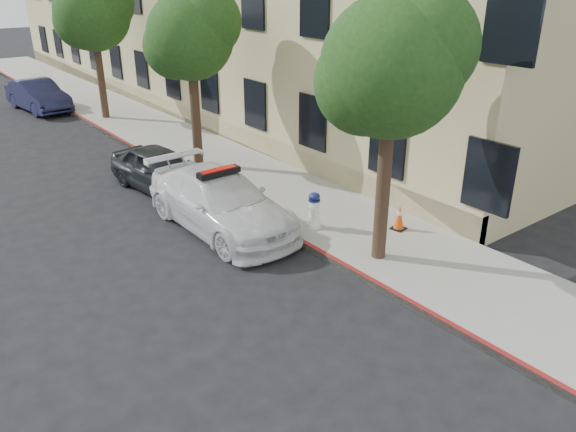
# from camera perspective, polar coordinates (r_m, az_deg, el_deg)

# --- Properties ---
(ground) EXTENTS (120.00, 120.00, 0.00)m
(ground) POSITION_cam_1_polar(r_m,az_deg,el_deg) (12.45, -7.04, -5.07)
(ground) COLOR black
(ground) RESTS_ON ground
(sidewalk) EXTENTS (3.20, 50.00, 0.15)m
(sidewalk) POSITION_cam_1_polar(r_m,az_deg,el_deg) (22.26, -12.54, 7.91)
(sidewalk) COLOR gray
(sidewalk) RESTS_ON ground
(curb_strip) EXTENTS (0.12, 50.00, 0.15)m
(curb_strip) POSITION_cam_1_polar(r_m,az_deg,el_deg) (21.68, -16.21, 7.10)
(curb_strip) COLOR maroon
(curb_strip) RESTS_ON ground
(tree_near) EXTENTS (2.92, 2.82, 5.62)m
(tree_near) POSITION_cam_1_polar(r_m,az_deg,el_deg) (11.32, 10.69, 14.77)
(tree_near) COLOR black
(tree_near) RESTS_ON sidewalk
(tree_mid) EXTENTS (2.77, 2.64, 5.43)m
(tree_mid) POSITION_cam_1_polar(r_m,az_deg,el_deg) (17.66, -9.80, 17.62)
(tree_mid) COLOR black
(tree_mid) RESTS_ON sidewalk
(tree_far) EXTENTS (3.10, 3.00, 5.81)m
(tree_far) POSITION_cam_1_polar(r_m,az_deg,el_deg) (24.95, -19.19, 18.98)
(tree_far) COLOR black
(tree_far) RESTS_ON sidewalk
(police_car) EXTENTS (2.07, 4.91, 1.56)m
(police_car) POSITION_cam_1_polar(r_m,az_deg,el_deg) (13.95, -6.89, 1.47)
(police_car) COLOR silver
(police_car) RESTS_ON ground
(parked_car_mid) EXTENTS (1.91, 3.87, 1.27)m
(parked_car_mid) POSITION_cam_1_polar(r_m,az_deg,el_deg) (16.75, -12.87, 4.63)
(parked_car_mid) COLOR black
(parked_car_mid) RESTS_ON ground
(parked_car_far) EXTENTS (1.94, 4.33, 1.38)m
(parked_car_far) POSITION_cam_1_polar(r_m,az_deg,el_deg) (28.40, -24.05, 11.12)
(parked_car_far) COLOR #161838
(parked_car_far) RESTS_ON ground
(fire_hydrant) EXTENTS (0.38, 0.35, 0.91)m
(fire_hydrant) POSITION_cam_1_polar(r_m,az_deg,el_deg) (13.65, 2.66, 0.57)
(fire_hydrant) COLOR white
(fire_hydrant) RESTS_ON sidewalk
(traffic_cone) EXTENTS (0.38, 0.38, 0.62)m
(traffic_cone) POSITION_cam_1_polar(r_m,az_deg,el_deg) (13.85, 11.24, -0.14)
(traffic_cone) COLOR black
(traffic_cone) RESTS_ON sidewalk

